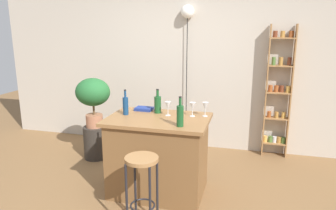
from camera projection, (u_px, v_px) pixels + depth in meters
name	position (u px, v px, depth m)	size (l,w,h in m)	color
ground	(151.00, 204.00, 3.50)	(12.00, 12.00, 0.00)	brown
back_wall	(187.00, 60.00, 4.99)	(6.40, 0.10, 2.80)	#BCB2A3
kitchen_counter	(158.00, 155.00, 3.67)	(1.14, 0.78, 0.91)	brown
bar_stool	(142.00, 177.00, 2.97)	(0.32, 0.32, 0.73)	black
spice_shelf	(278.00, 93.00, 4.62)	(0.36, 0.15, 1.95)	#9E7042
plant_stool	(96.00, 142.00, 4.70)	(0.35, 0.35, 0.48)	#2D2823
potted_plant	(93.00, 95.00, 4.53)	(0.50, 0.45, 0.72)	#A86B4C
bottle_wine_red	(180.00, 115.00, 3.23)	(0.07, 0.07, 0.31)	#194C23
bottle_sauce_amber	(158.00, 104.00, 3.74)	(0.08, 0.08, 0.29)	#194C23
bottle_vinegar	(126.00, 105.00, 3.67)	(0.06, 0.06, 0.30)	navy
wine_glass_left	(192.00, 106.00, 3.59)	(0.07, 0.07, 0.16)	silver
wine_glass_center	(205.00, 106.00, 3.60)	(0.07, 0.07, 0.16)	silver
wine_glass_right	(168.00, 106.00, 3.63)	(0.07, 0.07, 0.16)	silver
cookbook	(144.00, 109.00, 3.88)	(0.21, 0.15, 0.04)	navy
pendant_globe_light	(187.00, 14.00, 4.72)	(0.20, 0.20, 2.23)	black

